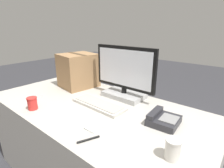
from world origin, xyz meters
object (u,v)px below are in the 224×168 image
paper_cup_right (173,149)px  desk_phone (163,119)px  paper_cup_left (32,103)px  spoon (40,97)px  monitor (124,77)px  cardboard_box (78,70)px  keyboard (99,104)px  sticky_note_pad (94,128)px  pen_marker (88,139)px

paper_cup_right → desk_phone: bearing=121.8°
paper_cup_left → spoon: 0.23m
desk_phone → paper_cup_left: 0.94m
monitor → desk_phone: size_ratio=2.82×
paper_cup_right → cardboard_box: (-1.16, 0.41, 0.11)m
monitor → paper_cup_left: 0.75m
desk_phone → keyboard: bearing=-175.6°
sticky_note_pad → spoon: bearing=176.7°
desk_phone → spoon: desk_phone is taller
keyboard → sticky_note_pad: keyboard is taller
monitor → pen_marker: size_ratio=4.67×
desk_phone → pen_marker: (-0.24, -0.43, -0.02)m
keyboard → spoon: size_ratio=3.45×
keyboard → sticky_note_pad: size_ratio=5.31×
spoon → sticky_note_pad: size_ratio=1.54×
spoon → monitor: bearing=-85.6°
desk_phone → paper_cup_right: paper_cup_right is taller
paper_cup_left → pen_marker: (0.60, 0.00, -0.04)m
keyboard → cardboard_box: size_ratio=1.19×
cardboard_box → pen_marker: size_ratio=3.11×
monitor → paper_cup_right: 0.79m
desk_phone → paper_cup_left: (-0.84, -0.43, 0.02)m
monitor → desk_phone: (0.45, -0.20, -0.16)m
paper_cup_right → cardboard_box: bearing=160.3°
monitor → cardboard_box: bearing=-174.1°
paper_cup_left → paper_cup_right: 1.02m
keyboard → paper_cup_right: bearing=-14.9°
pen_marker → paper_cup_left: bearing=113.9°
monitor → paper_cup_right: monitor is taller
keyboard → cardboard_box: cardboard_box is taller
spoon → cardboard_box: 0.46m
monitor → pen_marker: 0.69m
paper_cup_right → sticky_note_pad: size_ratio=1.21×
paper_cup_left → cardboard_box: bearing=104.8°
paper_cup_left → pen_marker: size_ratio=0.76×
desk_phone → paper_cup_left: size_ratio=2.17×
keyboard → spoon: (-0.51, -0.21, -0.01)m
paper_cup_right → monitor: bearing=142.8°
desk_phone → sticky_note_pad: desk_phone is taller
paper_cup_right → keyboard: bearing=163.5°
paper_cup_right → cardboard_box: size_ratio=0.27×
paper_cup_right → cardboard_box: cardboard_box is taller
cardboard_box → sticky_note_pad: (0.69, -0.47, -0.16)m
monitor → spoon: (-0.56, -0.48, -0.18)m
sticky_note_pad → paper_cup_right: bearing=6.3°
keyboard → paper_cup_left: bearing=-131.9°
paper_cup_left → spoon: bearing=139.2°
spoon → sticky_note_pad: 0.71m
paper_cup_right → spoon: paper_cup_right is taller
keyboard → paper_cup_right: paper_cup_right is taller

